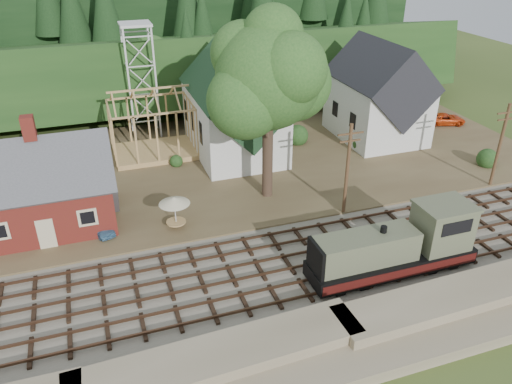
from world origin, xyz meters
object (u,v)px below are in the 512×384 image
object	(u,v)px
locomotive	(399,248)
patio_set	(174,202)
car_green	(19,217)
car_red	(445,119)
car_blue	(101,226)

from	to	relation	value
locomotive	patio_set	size ratio (longest dim) A/B	4.35
car_green	patio_set	size ratio (longest dim) A/B	1.25
car_red	locomotive	bearing A→B (deg)	153.56
car_green	car_red	bearing A→B (deg)	-67.76
locomotive	car_green	bearing A→B (deg)	149.15
locomotive	car_red	size ratio (longest dim) A/B	2.53
car_blue	car_green	xyz separation A→B (m)	(-6.02, 3.55, 0.02)
car_blue	car_green	distance (m)	6.99
car_green	car_red	world-z (taller)	car_red
locomotive	patio_set	xyz separation A→B (m)	(-13.33, 10.24, 0.50)
locomotive	patio_set	bearing A→B (deg)	142.47
car_blue	car_red	bearing A→B (deg)	-4.85
car_blue	patio_set	distance (m)	6.01
car_blue	car_red	world-z (taller)	car_red
patio_set	locomotive	bearing A→B (deg)	-37.53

